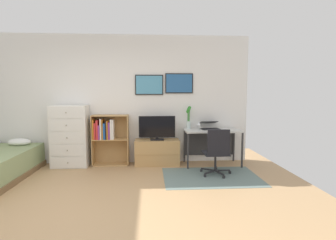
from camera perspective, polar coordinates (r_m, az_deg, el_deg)
name	(u,v)px	position (r m, az deg, el deg)	size (l,w,h in m)	color
ground_plane	(76,212)	(3.77, -18.99, -18.03)	(7.20, 7.20, 0.00)	tan
wall_back_with_posters	(106,100)	(5.83, -13.10, 4.26)	(6.12, 0.09, 2.70)	white
area_rug	(211,177)	(4.96, 9.16, -11.83)	(1.70, 1.20, 0.01)	slate
dresser	(70,136)	(5.78, -20.11, -3.23)	(0.71, 0.46, 1.25)	white
bookshelf	(107,135)	(5.68, -12.76, -3.16)	(0.74, 0.30, 1.04)	tan
tv_stand	(157,152)	(5.64, -2.33, -6.85)	(0.92, 0.41, 0.52)	tan
television	(157,128)	(5.53, -2.34, -1.76)	(0.75, 0.16, 0.50)	black
desk	(211,136)	(5.70, 9.23, -3.28)	(1.15, 0.60, 0.74)	silver
office_chair	(217,151)	(4.94, 10.34, -6.48)	(0.56, 0.58, 0.86)	#232326
laptop	(210,126)	(5.71, 8.83, -1.23)	(0.41, 0.44, 0.16)	black
computer_mouse	(225,129)	(5.67, 11.96, -1.83)	(0.06, 0.10, 0.03)	silver
bamboo_vase	(189,116)	(5.68, 4.40, 0.77)	(0.11, 0.12, 0.48)	silver
wine_glass	(199,124)	(5.45, 6.56, -0.79)	(0.07, 0.07, 0.18)	silver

